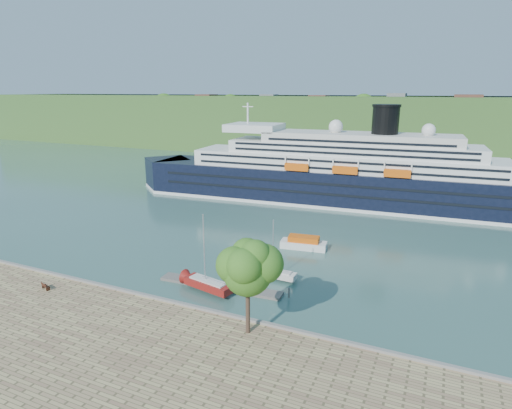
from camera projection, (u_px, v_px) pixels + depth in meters
name	position (u px, v px, depth m)	size (l,w,h in m)	color
ground	(167.00, 308.00, 53.82)	(400.00, 400.00, 0.00)	#30564F
far_hillside	(371.00, 126.00, 178.50)	(400.00, 50.00, 24.00)	#2F5722
quay_coping	(165.00, 300.00, 53.34)	(220.00, 0.50, 0.30)	slate
cruise_ship	(335.00, 154.00, 101.27)	(104.72, 15.25, 23.52)	black
park_bench	(46.00, 286.00, 56.44)	(1.54, 0.63, 0.98)	#4F2416
promenade_tree	(248.00, 283.00, 45.03)	(7.05, 7.05, 11.67)	#2B6A1C
floating_pontoon	(220.00, 286.00, 59.37)	(17.93, 2.19, 0.40)	slate
sailboat_red	(207.00, 256.00, 56.66)	(8.06, 2.24, 10.41)	maroon
sailboat_white_far	(276.00, 252.00, 60.66)	(6.64, 1.84, 8.58)	silver
tender_launch	(304.00, 242.00, 73.67)	(7.93, 2.71, 2.19)	#E0580D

